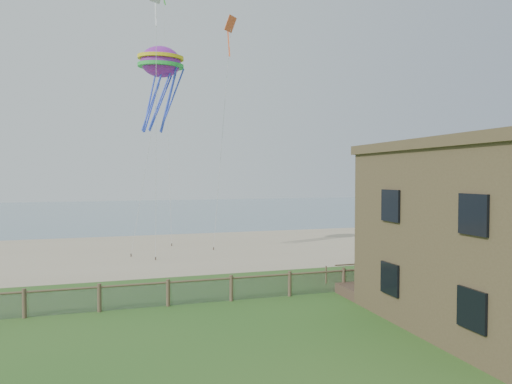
% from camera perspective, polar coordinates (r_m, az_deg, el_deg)
% --- Properties ---
extents(ground, '(160.00, 160.00, 0.00)m').
position_cam_1_polar(ground, '(17.06, 2.02, -18.59)').
color(ground, '#2A5D20').
rests_on(ground, ground).
extents(sand_beach, '(72.00, 20.00, 0.02)m').
position_cam_1_polar(sand_beach, '(37.94, -8.98, -7.12)').
color(sand_beach, tan).
rests_on(sand_beach, ground).
extents(ocean, '(160.00, 68.00, 0.02)m').
position_cam_1_polar(ocean, '(81.48, -13.32, -2.27)').
color(ocean, slate).
rests_on(ocean, ground).
extents(chainlink_fence, '(36.20, 0.20, 1.25)m').
position_cam_1_polar(chainlink_fence, '(22.40, -3.11, -12.08)').
color(chainlink_fence, '#4F3C2C').
rests_on(chainlink_fence, ground).
extents(motel_deck, '(15.00, 2.00, 0.50)m').
position_cam_1_polar(motel_deck, '(27.73, 25.00, -10.16)').
color(motel_deck, brown).
rests_on(motel_deck, ground).
extents(picnic_table, '(1.74, 1.35, 0.71)m').
position_cam_1_polar(picnic_table, '(21.77, 18.82, -13.14)').
color(picnic_table, brown).
rests_on(picnic_table, ground).
extents(octopus_kite, '(3.33, 2.52, 6.42)m').
position_cam_1_polar(octopus_kite, '(32.61, -11.79, 12.82)').
color(octopus_kite, '#DC225C').
extents(kite_white, '(1.61, 1.76, 2.15)m').
position_cam_1_polar(kite_white, '(30.92, -12.35, 22.00)').
color(kite_white, silver).
extents(kite_red, '(1.94, 1.97, 2.49)m').
position_cam_1_polar(kite_red, '(34.62, -3.21, 19.22)').
color(kite_red, '#EC5B29').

